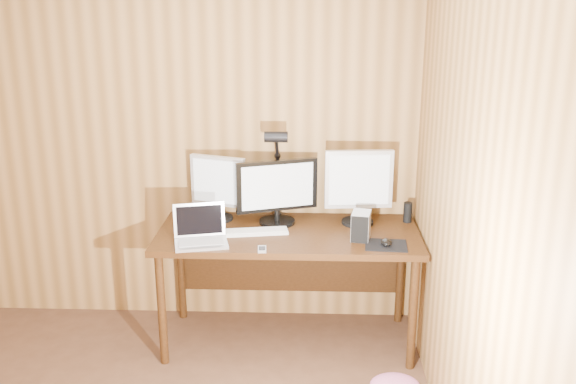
# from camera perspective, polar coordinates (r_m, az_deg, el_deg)

# --- Properties ---
(room_shell) EXTENTS (4.00, 4.00, 4.00)m
(room_shell) POSITION_cam_1_polar(r_m,az_deg,el_deg) (2.48, -23.68, -5.46)
(room_shell) COLOR #492D1C
(room_shell) RESTS_ON ground
(desk) EXTENTS (1.60, 0.70, 0.75)m
(desk) POSITION_cam_1_polar(r_m,az_deg,el_deg) (4.05, 0.07, -4.80)
(desk) COLOR #341C0A
(desk) RESTS_ON floor
(monitor_center) EXTENTS (0.50, 0.23, 0.41)m
(monitor_center) POSITION_cam_1_polar(r_m,az_deg,el_deg) (4.01, -0.99, 0.07)
(monitor_center) COLOR black
(monitor_center) RESTS_ON desk
(monitor_left) EXTENTS (0.36, 0.18, 0.42)m
(monitor_left) POSITION_cam_1_polar(r_m,az_deg,el_deg) (4.10, -6.23, 0.53)
(monitor_left) COLOR black
(monitor_left) RESTS_ON desk
(monitor_right) EXTENTS (0.42, 0.20, 0.48)m
(monitor_right) POSITION_cam_1_polar(r_m,az_deg,el_deg) (4.01, 6.30, 0.66)
(monitor_right) COLOR black
(monitor_right) RESTS_ON desk
(laptop) EXTENTS (0.35, 0.30, 0.22)m
(laptop) POSITION_cam_1_polar(r_m,az_deg,el_deg) (3.79, -7.80, -3.65)
(laptop) COLOR silver
(laptop) RESTS_ON desk
(keyboard) EXTENTS (0.40, 0.18, 0.02)m
(keyboard) POSITION_cam_1_polar(r_m,az_deg,el_deg) (3.91, -2.87, -3.53)
(keyboard) COLOR white
(keyboard) RESTS_ON desk
(mousepad) EXTENTS (0.25, 0.21, 0.00)m
(mousepad) POSITION_cam_1_polar(r_m,az_deg,el_deg) (3.77, 8.71, -4.69)
(mousepad) COLOR black
(mousepad) RESTS_ON desk
(mouse) EXTENTS (0.10, 0.12, 0.04)m
(mouse) POSITION_cam_1_polar(r_m,az_deg,el_deg) (3.76, 8.72, -4.41)
(mouse) COLOR black
(mouse) RESTS_ON mousepad
(hard_drive) EXTENTS (0.13, 0.17, 0.17)m
(hard_drive) POSITION_cam_1_polar(r_m,az_deg,el_deg) (3.81, 6.49, -3.00)
(hard_drive) COLOR silver
(hard_drive) RESTS_ON desk
(phone) EXTENTS (0.05, 0.10, 0.01)m
(phone) POSITION_cam_1_polar(r_m,az_deg,el_deg) (3.66, -2.32, -5.10)
(phone) COLOR silver
(phone) RESTS_ON desk
(speaker) EXTENTS (0.05, 0.05, 0.13)m
(speaker) POSITION_cam_1_polar(r_m,az_deg,el_deg) (4.15, 10.59, -1.78)
(speaker) COLOR black
(speaker) RESTS_ON desk
(desk_lamp) EXTENTS (0.14, 0.21, 0.63)m
(desk_lamp) POSITION_cam_1_polar(r_m,az_deg,el_deg) (4.04, -1.00, 2.79)
(desk_lamp) COLOR black
(desk_lamp) RESTS_ON desk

